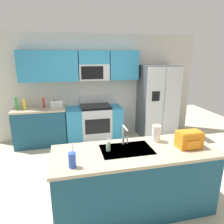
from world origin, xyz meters
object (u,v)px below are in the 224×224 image
(bottle_green, at_px, (17,104))
(sink_faucet, at_px, (124,134))
(drink_cup_blue, at_px, (72,160))
(refrigerator, at_px, (157,101))
(soap_dispenser, at_px, (108,146))
(backpack, at_px, (189,139))
(pepper_mill, at_px, (44,103))
(toaster, at_px, (57,104))
(bottle_yellow, at_px, (24,104))
(paper_towel_roll, at_px, (156,133))
(range_oven, at_px, (94,123))

(bottle_green, distance_m, sink_faucet, 2.94)
(bottle_green, height_order, drink_cup_blue, drink_cup_blue)
(bottle_green, distance_m, drink_cup_blue, 2.94)
(refrigerator, height_order, soap_dispenser, refrigerator)
(backpack, bearing_deg, pepper_mill, 128.81)
(soap_dispenser, bearing_deg, toaster, 106.75)
(pepper_mill, distance_m, bottle_yellow, 0.41)
(bottle_yellow, xyz_separation_m, paper_towel_roll, (2.16, -2.27, -0.00))
(bottle_green, height_order, soap_dispenser, bottle_green)
(bottle_green, bearing_deg, drink_cup_blue, -67.64)
(toaster, relative_size, bottle_yellow, 1.15)
(toaster, height_order, sink_faucet, sink_faucet)
(paper_towel_roll, bearing_deg, soap_dispenser, -169.17)
(bottle_yellow, height_order, backpack, bottle_yellow)
(paper_towel_roll, distance_m, backpack, 0.45)
(drink_cup_blue, height_order, backpack, drink_cup_blue)
(toaster, relative_size, drink_cup_blue, 0.95)
(refrigerator, distance_m, sink_faucet, 2.75)
(paper_towel_roll, bearing_deg, refrigerator, 64.48)
(pepper_mill, bearing_deg, paper_towel_roll, -53.03)
(sink_faucet, bearing_deg, bottle_green, 128.74)
(backpack, bearing_deg, bottle_green, 136.17)
(bottle_yellow, xyz_separation_m, drink_cup_blue, (0.96, -2.71, -0.03))
(bottle_yellow, bearing_deg, soap_dispenser, -59.34)
(sink_faucet, bearing_deg, refrigerator, 55.55)
(soap_dispenser, bearing_deg, pepper_mill, 112.46)
(bottle_green, bearing_deg, bottle_yellow, -4.07)
(range_oven, bearing_deg, toaster, -176.60)
(bottle_yellow, bearing_deg, backpack, -45.51)
(pepper_mill, height_order, soap_dispenser, pepper_mill)
(range_oven, bearing_deg, refrigerator, -2.50)
(drink_cup_blue, bearing_deg, sink_faucet, 30.57)
(soap_dispenser, bearing_deg, paper_towel_roll, 10.83)
(sink_faucet, distance_m, soap_dispenser, 0.30)
(sink_faucet, height_order, drink_cup_blue, drink_cup_blue)
(range_oven, bearing_deg, bottle_yellow, -177.85)
(drink_cup_blue, xyz_separation_m, paper_towel_roll, (1.20, 0.44, 0.03))
(pepper_mill, relative_size, bottle_yellow, 1.01)
(range_oven, distance_m, backpack, 2.82)
(range_oven, distance_m, bottle_yellow, 1.69)
(bottle_green, height_order, backpack, bottle_green)
(toaster, relative_size, paper_towel_roll, 1.17)
(bottle_green, xyz_separation_m, soap_dispenser, (1.59, -2.42, -0.08))
(toaster, xyz_separation_m, soap_dispenser, (0.73, -2.41, -0.02))
(refrigerator, distance_m, backpack, 2.64)
(range_oven, relative_size, refrigerator, 0.74)
(bottle_yellow, distance_m, backpack, 3.57)
(sink_faucet, bearing_deg, soap_dispenser, -153.49)
(bottle_yellow, bearing_deg, refrigerator, -0.22)
(soap_dispenser, bearing_deg, sink_faucet, 26.51)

